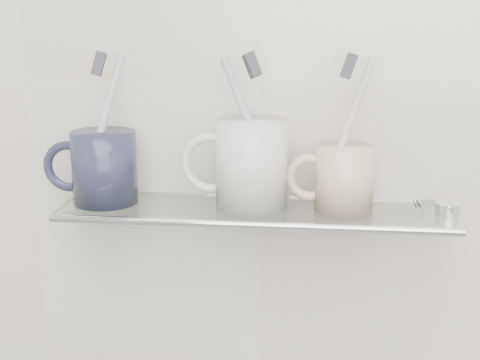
# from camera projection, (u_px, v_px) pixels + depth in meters

# --- Properties ---
(wall_back) EXTENTS (2.50, 0.00, 2.50)m
(wall_back) POSITION_uv_depth(u_px,v_px,m) (260.00, 85.00, 0.88)
(wall_back) COLOR beige
(wall_back) RESTS_ON ground
(shelf_glass) EXTENTS (0.50, 0.12, 0.01)m
(shelf_glass) POSITION_uv_depth(u_px,v_px,m) (255.00, 211.00, 0.86)
(shelf_glass) COLOR silver
(shelf_glass) RESTS_ON wall_back
(shelf_rail) EXTENTS (0.50, 0.01, 0.01)m
(shelf_rail) POSITION_uv_depth(u_px,v_px,m) (251.00, 225.00, 0.80)
(shelf_rail) COLOR silver
(shelf_rail) RESTS_ON shelf_glass
(bracket_left) EXTENTS (0.02, 0.03, 0.02)m
(bracket_left) POSITION_uv_depth(u_px,v_px,m) (107.00, 204.00, 0.93)
(bracket_left) COLOR silver
(bracket_left) RESTS_ON wall_back
(bracket_right) EXTENTS (0.02, 0.03, 0.02)m
(bracket_right) POSITION_uv_depth(u_px,v_px,m) (416.00, 214.00, 0.88)
(bracket_right) COLOR silver
(bracket_right) RESTS_ON wall_back
(mug_left) EXTENTS (0.10, 0.10, 0.09)m
(mug_left) POSITION_uv_depth(u_px,v_px,m) (104.00, 167.00, 0.87)
(mug_left) COLOR #1C1F35
(mug_left) RESTS_ON shelf_glass
(mug_left_handle) EXTENTS (0.07, 0.01, 0.07)m
(mug_left_handle) POSITION_uv_depth(u_px,v_px,m) (69.00, 166.00, 0.87)
(mug_left_handle) COLOR #1C1F35
(mug_left_handle) RESTS_ON mug_left
(toothbrush_left) EXTENTS (0.06, 0.04, 0.18)m
(toothbrush_left) POSITION_uv_depth(u_px,v_px,m) (102.00, 127.00, 0.86)
(toothbrush_left) COLOR silver
(toothbrush_left) RESTS_ON mug_left
(bristles_left) EXTENTS (0.02, 0.03, 0.03)m
(bristles_left) POSITION_uv_depth(u_px,v_px,m) (99.00, 64.00, 0.83)
(bristles_left) COLOR #37373F
(bristles_left) RESTS_ON toothbrush_left
(mug_center) EXTENTS (0.11, 0.11, 0.11)m
(mug_center) POSITION_uv_depth(u_px,v_px,m) (252.00, 164.00, 0.85)
(mug_center) COLOR white
(mug_center) RESTS_ON shelf_glass
(mug_center_handle) EXTENTS (0.08, 0.01, 0.08)m
(mug_center_handle) POSITION_uv_depth(u_px,v_px,m) (211.00, 163.00, 0.85)
(mug_center_handle) COLOR white
(mug_center_handle) RESTS_ON mug_center
(toothbrush_center) EXTENTS (0.08, 0.04, 0.18)m
(toothbrush_center) POSITION_uv_depth(u_px,v_px,m) (252.00, 130.00, 0.83)
(toothbrush_center) COLOR #8893AF
(toothbrush_center) RESTS_ON mug_center
(bristles_center) EXTENTS (0.03, 0.03, 0.04)m
(bristles_center) POSITION_uv_depth(u_px,v_px,m) (252.00, 65.00, 0.81)
(bristles_center) COLOR #37373F
(bristles_center) RESTS_ON toothbrush_center
(mug_right) EXTENTS (0.07, 0.07, 0.08)m
(mug_right) POSITION_uv_depth(u_px,v_px,m) (344.00, 178.00, 0.84)
(mug_right) COLOR beige
(mug_right) RESTS_ON shelf_glass
(mug_right_handle) EXTENTS (0.06, 0.01, 0.06)m
(mug_right_handle) POSITION_uv_depth(u_px,v_px,m) (310.00, 177.00, 0.84)
(mug_right_handle) COLOR beige
(mug_right_handle) RESTS_ON mug_right
(toothbrush_right) EXTENTS (0.07, 0.03, 0.18)m
(toothbrush_right) POSITION_uv_depth(u_px,v_px,m) (346.00, 132.00, 0.82)
(toothbrush_right) COLOR beige
(toothbrush_right) RESTS_ON mug_right
(bristles_right) EXTENTS (0.02, 0.03, 0.03)m
(bristles_right) POSITION_uv_depth(u_px,v_px,m) (349.00, 66.00, 0.80)
(bristles_right) COLOR #37373F
(bristles_right) RESTS_ON toothbrush_right
(chrome_cap) EXTENTS (0.03, 0.03, 0.01)m
(chrome_cap) POSITION_uv_depth(u_px,v_px,m) (448.00, 208.00, 0.83)
(chrome_cap) COLOR silver
(chrome_cap) RESTS_ON shelf_glass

